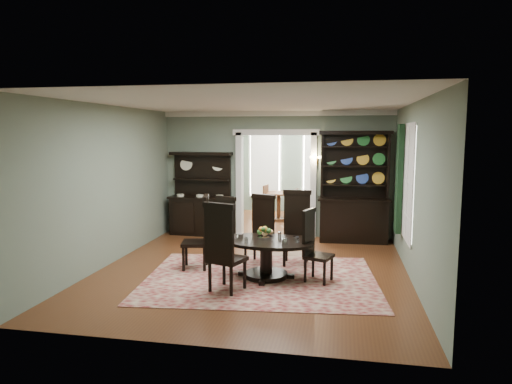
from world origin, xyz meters
The scene contains 19 objects.
room centered at (0.00, 0.04, 1.58)m, with size 5.51×6.01×3.01m.
parlor centered at (0.00, 5.53, 1.52)m, with size 3.51×3.50×3.01m.
doorway_trim centered at (0.00, 3.00, 1.62)m, with size 2.08×0.25×2.57m.
right_window centered at (2.69, 0.93, 1.60)m, with size 0.15×1.47×2.12m.
wall_sconce centered at (0.95, 2.85, 1.89)m, with size 0.27×0.21×0.21m.
rug centered at (0.23, -0.42, 0.01)m, with size 3.89×2.91×0.01m, color maroon.
dining_table centered at (0.31, -0.32, 0.46)m, with size 1.81×1.76×0.66m.
centerpiece centered at (0.28, -0.24, 0.73)m, with size 1.35×0.87×0.22m.
chair_far_left centered at (-0.71, 0.67, 0.65)m, with size 0.60×0.59×1.25m.
chair_far_mid centered at (0.06, 0.61, 0.69)m, with size 0.60×0.59×1.31m.
chair_far_right centered at (0.73, 0.67, 0.74)m, with size 0.54×0.50×1.41m.
chair_end_left centered at (-0.94, -0.03, 0.71)m, with size 0.57×0.59×1.36m.
chair_end_right centered at (1.11, -0.34, 0.64)m, with size 0.55×0.56×1.22m.
chair_near centered at (-0.22, -1.20, 0.75)m, with size 0.66×0.65×1.43m.
sideboard centered at (-1.82, 2.76, 0.71)m, with size 1.56×0.61×2.02m.
welsh_dresser centered at (1.84, 2.72, 0.92)m, with size 1.65×0.67×2.53m.
parlor_table centered at (-0.20, 4.96, 0.52)m, with size 0.87×0.87×0.80m.
parlor_chair_left centered at (-0.68, 4.87, 0.55)m, with size 0.46×0.45×1.02m.
parlor_chair_right centered at (0.41, 4.81, 0.50)m, with size 0.42×0.41×0.93m.
Camera 1 is at (1.56, -7.84, 2.46)m, focal length 32.00 mm.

